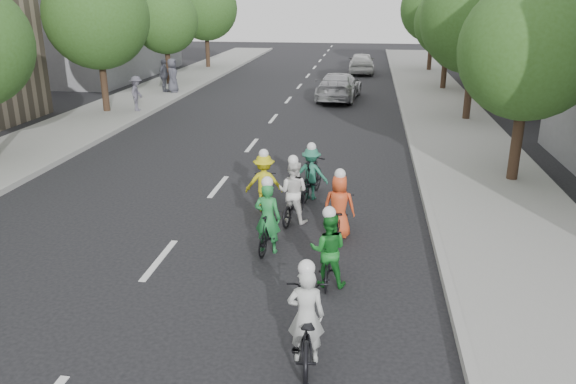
% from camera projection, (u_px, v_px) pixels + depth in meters
% --- Properties ---
extents(ground, '(120.00, 120.00, 0.00)m').
position_uv_depth(ground, '(159.00, 260.00, 12.20)').
color(ground, black).
rests_on(ground, ground).
extents(sidewalk_left, '(4.00, 80.00, 0.15)m').
position_uv_depth(sidewalk_left, '(57.00, 136.00, 22.58)').
color(sidewalk_left, gray).
rests_on(sidewalk_left, ground).
extents(curb_left, '(0.18, 80.00, 0.18)m').
position_uv_depth(curb_left, '(103.00, 138.00, 22.31)').
color(curb_left, '#999993').
rests_on(curb_left, ground).
extents(sidewalk_right, '(4.00, 80.00, 0.15)m').
position_uv_depth(sidewalk_right, '(467.00, 151.00, 20.45)').
color(sidewalk_right, gray).
rests_on(sidewalk_right, ground).
extents(curb_right, '(0.18, 80.00, 0.18)m').
position_uv_depth(curb_right, '(412.00, 149.00, 20.71)').
color(curb_right, '#999993').
rests_on(curb_right, ground).
extents(bldg_sw, '(10.00, 14.00, 8.00)m').
position_uv_depth(bldg_sw, '(78.00, 17.00, 39.16)').
color(bldg_sw, slate).
rests_on(bldg_sw, ground).
extents(tree_l_3, '(4.80, 4.80, 6.93)m').
position_uv_depth(tree_l_3, '(97.00, 17.00, 25.81)').
color(tree_l_3, black).
rests_on(tree_l_3, ground).
extents(tree_l_4, '(4.00, 4.00, 5.97)m').
position_uv_depth(tree_l_4, '(165.00, 21.00, 34.40)').
color(tree_l_4, black).
rests_on(tree_l_4, ground).
extents(tree_l_5, '(4.80, 4.80, 6.93)m').
position_uv_depth(tree_l_5, '(206.00, 8.00, 42.62)').
color(tree_l_5, black).
rests_on(tree_l_5, ground).
extents(tree_r_0, '(4.00, 4.00, 5.97)m').
position_uv_depth(tree_r_0, '(529.00, 50.00, 15.88)').
color(tree_r_0, black).
rests_on(tree_r_0, ground).
extents(tree_r_1, '(4.80, 4.80, 6.93)m').
position_uv_depth(tree_r_1, '(476.00, 18.00, 24.11)').
color(tree_r_1, black).
rests_on(tree_r_1, ground).
extents(tree_r_2, '(4.00, 4.00, 5.97)m').
position_uv_depth(tree_r_2, '(449.00, 22.00, 32.70)').
color(tree_r_2, black).
rests_on(tree_r_2, ground).
extents(tree_r_3, '(4.80, 4.80, 6.93)m').
position_uv_depth(tree_r_3, '(434.00, 9.00, 40.92)').
color(tree_r_3, black).
rests_on(tree_r_3, ground).
extents(cyclist_0, '(0.74, 1.47, 1.66)m').
position_uv_depth(cyclist_0, '(328.00, 255.00, 11.01)').
color(cyclist_0, black).
rests_on(cyclist_0, ground).
extents(cyclist_1, '(0.84, 2.01, 1.74)m').
position_uv_depth(cyclist_1, '(306.00, 325.00, 8.74)').
color(cyclist_1, black).
rests_on(cyclist_1, ground).
extents(cyclist_2, '(0.88, 1.72, 1.75)m').
position_uv_depth(cyclist_2, '(293.00, 198.00, 14.13)').
color(cyclist_2, black).
rests_on(cyclist_2, ground).
extents(cyclist_3, '(1.07, 1.73, 1.69)m').
position_uv_depth(cyclist_3, '(264.00, 188.00, 14.89)').
color(cyclist_3, black).
rests_on(cyclist_3, ground).
extents(cyclist_4, '(0.79, 1.74, 1.68)m').
position_uv_depth(cyclist_4, '(339.00, 212.00, 13.29)').
color(cyclist_4, black).
rests_on(cyclist_4, ground).
extents(cyclist_5, '(0.63, 1.53, 1.76)m').
position_uv_depth(cyclist_5, '(268.00, 225.00, 12.47)').
color(cyclist_5, black).
rests_on(cyclist_5, ground).
extents(cyclist_6, '(1.05, 1.96, 1.63)m').
position_uv_depth(cyclist_6, '(311.00, 176.00, 15.74)').
color(cyclist_6, black).
rests_on(cyclist_6, ground).
extents(follow_car_lead, '(2.53, 5.26, 1.48)m').
position_uv_depth(follow_car_lead, '(339.00, 86.00, 30.71)').
color(follow_car_lead, '#A9A9AD').
rests_on(follow_car_lead, ground).
extents(follow_car_trail, '(1.91, 4.55, 1.54)m').
position_uv_depth(follow_car_trail, '(361.00, 63.00, 41.16)').
color(follow_car_trail, silver).
rests_on(follow_car_trail, ground).
extents(spectator_0, '(0.73, 1.14, 1.68)m').
position_uv_depth(spectator_0, '(137.00, 93.00, 27.00)').
color(spectator_0, '#575563').
rests_on(spectator_0, sidewalk_left).
extents(spectator_1, '(0.51, 1.12, 1.87)m').
position_uv_depth(spectator_1, '(164.00, 75.00, 32.32)').
color(spectator_1, '#474953').
rests_on(spectator_1, sidewalk_left).
extents(spectator_2, '(0.78, 1.03, 1.91)m').
position_uv_depth(spectator_2, '(173.00, 75.00, 32.20)').
color(spectator_2, '#474753').
rests_on(spectator_2, sidewalk_left).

